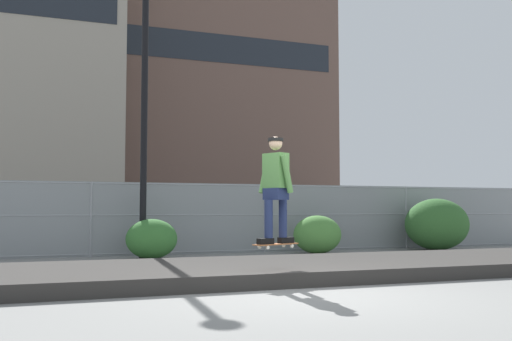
% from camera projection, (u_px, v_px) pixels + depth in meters
% --- Properties ---
extents(ground_plane, '(120.00, 120.00, 0.00)m').
position_uv_depth(ground_plane, '(305.00, 294.00, 7.97)').
color(ground_plane, slate).
extents(gravel_berm, '(15.39, 3.27, 0.23)m').
position_uv_depth(gravel_berm, '(252.00, 270.00, 10.01)').
color(gravel_berm, '#33302D').
rests_on(gravel_berm, ground_plane).
extents(skateboard, '(0.82, 0.49, 0.07)m').
position_uv_depth(skateboard, '(276.00, 244.00, 8.89)').
color(skateboard, '#9E5B33').
extents(skater, '(0.70, 0.62, 1.65)m').
position_uv_depth(skater, '(276.00, 183.00, 8.96)').
color(skater, black).
rests_on(skater, skateboard).
extents(chain_fence, '(22.94, 0.06, 1.85)m').
position_uv_depth(chain_fence, '(182.00, 218.00, 15.07)').
color(chain_fence, gray).
rests_on(chain_fence, ground_plane).
extents(street_lamp, '(0.44, 0.44, 7.66)m').
position_uv_depth(street_lamp, '(145.00, 65.00, 14.15)').
color(street_lamp, black).
rests_on(street_lamp, ground_plane).
extents(parked_car_near, '(4.51, 2.16, 1.66)m').
position_uv_depth(parked_car_near, '(7.00, 221.00, 15.92)').
color(parked_car_near, '#B7BABF').
rests_on(parked_car_near, ground_plane).
extents(parked_car_mid, '(4.44, 2.02, 1.66)m').
position_uv_depth(parked_car_mid, '(217.00, 220.00, 18.04)').
color(parked_car_mid, navy).
rests_on(parked_car_mid, ground_plane).
extents(parked_car_far, '(4.49, 2.12, 1.66)m').
position_uv_depth(parked_car_far, '(400.00, 219.00, 20.27)').
color(parked_car_far, maroon).
rests_on(parked_car_far, ground_plane).
extents(office_block, '(26.87, 12.42, 24.34)m').
position_uv_depth(office_block, '(183.00, 93.00, 55.25)').
color(office_block, brown).
rests_on(office_block, ground_plane).
extents(shrub_left, '(1.21, 0.99, 0.94)m').
position_uv_depth(shrub_left, '(152.00, 239.00, 13.65)').
color(shrub_left, '#336B2D').
rests_on(shrub_left, ground_plane).
extents(shrub_center, '(1.30, 1.06, 1.00)m').
position_uv_depth(shrub_center, '(317.00, 235.00, 15.23)').
color(shrub_center, '#477F38').
rests_on(shrub_center, ground_plane).
extents(shrub_right, '(1.90, 1.56, 1.47)m').
position_uv_depth(shrub_right, '(437.00, 224.00, 16.57)').
color(shrub_right, '#2D5B28').
rests_on(shrub_right, ground_plane).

